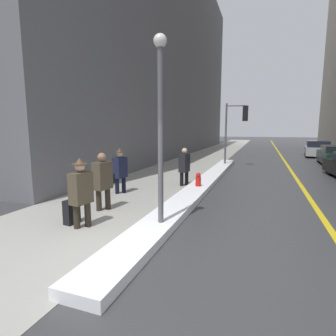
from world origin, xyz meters
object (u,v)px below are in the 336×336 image
(traffic_light_near, at_px, (238,121))
(rolling_suitcase, at_px, (72,212))
(pedestrian_with_shoulder_bag, at_px, (103,179))
(parked_car_silver, at_px, (317,149))
(pedestrian_nearside, at_px, (81,190))
(pedestrian_in_fedora, at_px, (120,169))
(lamp_post, at_px, (160,115))
(pedestrian_in_glasses, at_px, (184,165))
(fire_hydrant, at_px, (198,182))

(traffic_light_near, bearing_deg, rolling_suitcase, -113.67)
(pedestrian_with_shoulder_bag, relative_size, parked_car_silver, 0.35)
(pedestrian_nearside, xyz_separation_m, pedestrian_in_fedora, (-0.84, 3.21, -0.01))
(traffic_light_near, xyz_separation_m, pedestrian_nearside, (-2.40, -11.55, -1.86))
(lamp_post, xyz_separation_m, pedestrian_in_glasses, (-0.85, 4.77, -1.72))
(pedestrian_in_fedora, distance_m, fire_hydrant, 2.90)
(pedestrian_with_shoulder_bag, height_order, pedestrian_in_fedora, pedestrian_with_shoulder_bag)
(rolling_suitcase, bearing_deg, pedestrian_with_shoulder_bag, -176.36)
(pedestrian_nearside, height_order, pedestrian_in_fedora, pedestrian_nearside)
(pedestrian_in_glasses, bearing_deg, traffic_light_near, 174.96)
(parked_car_silver, height_order, fire_hydrant, parked_car_silver)
(traffic_light_near, relative_size, rolling_suitcase, 4.02)
(lamp_post, relative_size, fire_hydrant, 6.05)
(lamp_post, distance_m, pedestrian_nearside, 2.50)
(traffic_light_near, xyz_separation_m, rolling_suitcase, (-2.80, -11.44, -2.46))
(pedestrian_with_shoulder_bag, height_order, rolling_suitcase, pedestrian_with_shoulder_bag)
(rolling_suitcase, bearing_deg, lamp_post, 107.16)
(lamp_post, height_order, traffic_light_near, lamp_post)
(pedestrian_nearside, relative_size, pedestrian_in_fedora, 1.01)
(traffic_light_near, height_order, pedestrian_with_shoulder_bag, traffic_light_near)
(pedestrian_nearside, bearing_deg, parked_car_silver, 165.97)
(parked_car_silver, distance_m, fire_hydrant, 17.28)
(traffic_light_near, distance_m, pedestrian_in_glasses, 6.75)
(parked_car_silver, bearing_deg, lamp_post, 167.79)
(lamp_post, xyz_separation_m, pedestrian_with_shoulder_bag, (-2.09, 0.87, -1.67))
(traffic_light_near, relative_size, pedestrian_in_glasses, 2.48)
(pedestrian_nearside, bearing_deg, lamp_post, 112.53)
(pedestrian_nearside, relative_size, rolling_suitcase, 1.73)
(pedestrian_in_glasses, height_order, parked_car_silver, pedestrian_in_glasses)
(pedestrian_with_shoulder_bag, xyz_separation_m, fire_hydrant, (2.01, 3.15, -0.56))
(pedestrian_nearside, xyz_separation_m, pedestrian_in_glasses, (0.94, 5.24, -0.04))
(pedestrian_with_shoulder_bag, distance_m, rolling_suitcase, 1.37)
(pedestrian_nearside, distance_m, pedestrian_with_shoulder_bag, 1.37)
(pedestrian_in_fedora, xyz_separation_m, fire_hydrant, (2.54, 1.28, -0.55))
(traffic_light_near, height_order, pedestrian_in_glasses, traffic_light_near)
(pedestrian_in_fedora, relative_size, rolling_suitcase, 1.72)
(traffic_light_near, height_order, rolling_suitcase, traffic_light_near)
(pedestrian_nearside, xyz_separation_m, pedestrian_with_shoulder_bag, (-0.30, 1.34, 0.01))
(pedestrian_nearside, height_order, fire_hydrant, pedestrian_nearside)
(traffic_light_near, xyz_separation_m, fire_hydrant, (-0.70, -7.06, -2.42))
(pedestrian_in_glasses, xyz_separation_m, rolling_suitcase, (-1.34, -5.12, -0.55))
(pedestrian_with_shoulder_bag, distance_m, pedestrian_in_fedora, 1.95)
(pedestrian_with_shoulder_bag, relative_size, pedestrian_in_fedora, 1.01)
(lamp_post, height_order, pedestrian_in_glasses, lamp_post)
(pedestrian_nearside, bearing_deg, rolling_suitcase, -97.65)
(pedestrian_in_fedora, xyz_separation_m, rolling_suitcase, (0.45, -3.10, -0.59))
(lamp_post, bearing_deg, rolling_suitcase, -170.86)
(pedestrian_with_shoulder_bag, bearing_deg, rolling_suitcase, 3.64)
(traffic_light_near, distance_m, pedestrian_in_fedora, 9.14)
(pedestrian_in_fedora, distance_m, pedestrian_in_glasses, 2.70)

